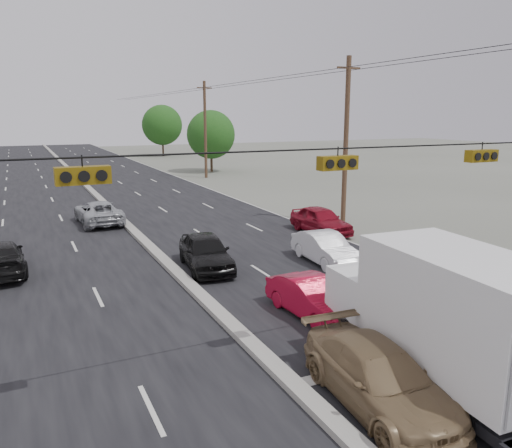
% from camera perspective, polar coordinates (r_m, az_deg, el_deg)
% --- Properties ---
extents(ground, '(200.00, 200.00, 0.00)m').
position_cam_1_polar(ground, '(13.45, 2.95, -17.08)').
color(ground, '#606356').
rests_on(ground, ground).
extents(road_surface, '(20.00, 160.00, 0.02)m').
position_cam_1_polar(road_surface, '(41.19, -17.38, 2.59)').
color(road_surface, black).
rests_on(road_surface, ground).
extents(center_median, '(0.50, 160.00, 0.20)m').
position_cam_1_polar(center_median, '(41.17, -17.39, 2.73)').
color(center_median, gray).
rests_on(center_median, ground).
extents(utility_pole_right_b, '(1.60, 0.30, 10.00)m').
position_cam_1_polar(utility_pole_right_b, '(31.14, 10.24, 9.43)').
color(utility_pole_right_b, '#422D1E').
rests_on(utility_pole_right_b, ground).
extents(utility_pole_right_c, '(1.60, 0.30, 10.00)m').
position_cam_1_polar(utility_pole_right_c, '(53.46, -5.83, 10.73)').
color(utility_pole_right_c, '#422D1E').
rests_on(utility_pole_right_c, ground).
extents(traffic_signals, '(25.00, 0.30, 0.54)m').
position_cam_1_polar(traffic_signals, '(12.50, 8.93, 7.09)').
color(traffic_signals, black).
rests_on(traffic_signals, ground).
extents(tree_right_mid, '(5.60, 5.60, 7.14)m').
position_cam_1_polar(tree_right_mid, '(59.04, -5.17, 10.14)').
color(tree_right_mid, '#382619').
rests_on(tree_right_mid, ground).
extents(tree_right_far, '(6.40, 6.40, 8.16)m').
position_cam_1_polar(tree_right_far, '(83.15, -10.68, 11.05)').
color(tree_right_far, '#382619').
rests_on(tree_right_far, ground).
extents(box_truck, '(2.87, 7.03, 3.49)m').
position_cam_1_polar(box_truck, '(13.39, 20.24, -9.53)').
color(box_truck, black).
rests_on(box_truck, ground).
extents(tan_sedan, '(2.35, 4.98, 1.40)m').
position_cam_1_polar(tan_sedan, '(12.31, 13.86, -16.71)').
color(tan_sedan, olive).
rests_on(tan_sedan, ground).
extents(red_sedan, '(1.61, 4.01, 1.29)m').
position_cam_1_polar(red_sedan, '(16.84, 6.45, -8.45)').
color(red_sedan, '#B10A28').
rests_on(red_sedan, ground).
extents(queue_car_a, '(2.38, 4.73, 1.55)m').
position_cam_1_polar(queue_car_a, '(21.81, -5.77, -3.21)').
color(queue_car_a, black).
rests_on(queue_car_a, ground).
extents(queue_car_b, '(1.69, 4.24, 1.37)m').
position_cam_1_polar(queue_car_b, '(22.81, 7.91, -2.79)').
color(queue_car_b, white).
rests_on(queue_car_b, ground).
extents(queue_car_e, '(1.92, 4.49, 1.51)m').
position_cam_1_polar(queue_car_e, '(28.44, 7.41, 0.41)').
color(queue_car_e, maroon).
rests_on(queue_car_e, ground).
extents(oncoming_far, '(2.55, 5.18, 1.41)m').
position_cam_1_polar(oncoming_far, '(32.22, -17.56, 1.25)').
color(oncoming_far, '#A3A7AB').
rests_on(oncoming_far, ground).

